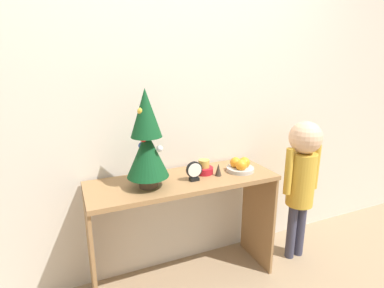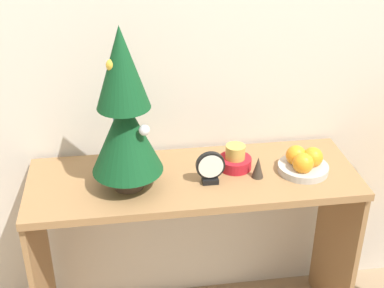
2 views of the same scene
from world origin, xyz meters
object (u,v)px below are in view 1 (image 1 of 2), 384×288
object	(u,v)px
mini_tree	(147,141)
figurine	(218,170)
desk_clock	(194,171)
child_figure	(302,171)
singing_bowl	(204,168)
fruit_bowl	(240,166)

from	to	relation	value
mini_tree	figurine	world-z (taller)	mini_tree
mini_tree	figurine	bearing A→B (deg)	-0.73
desk_clock	child_figure	distance (m)	0.89
figurine	child_figure	world-z (taller)	child_figure
mini_tree	figurine	size ratio (longest dim) A/B	7.04
singing_bowl	child_figure	xyz separation A→B (m)	(0.77, -0.13, -0.09)
desk_clock	child_figure	xyz separation A→B (m)	(0.88, -0.03, -0.12)
desk_clock	singing_bowl	bearing A→B (deg)	39.12
fruit_bowl	figurine	bearing A→B (deg)	-175.23
figurine	child_figure	distance (m)	0.71
mini_tree	fruit_bowl	xyz separation A→B (m)	(0.67, 0.01, -0.25)
fruit_bowl	singing_bowl	bearing A→B (deg)	166.00
desk_clock	child_figure	size ratio (longest dim) A/B	0.11
desk_clock	figurine	xyz separation A→B (m)	(0.18, 0.01, -0.02)
fruit_bowl	singing_bowl	size ratio (longest dim) A/B	1.51
singing_bowl	figurine	bearing A→B (deg)	-48.02
figurine	fruit_bowl	bearing A→B (deg)	4.77
desk_clock	figurine	bearing A→B (deg)	4.23
mini_tree	child_figure	bearing A→B (deg)	-2.56
singing_bowl	desk_clock	xyz separation A→B (m)	(-0.11, -0.09, 0.03)
figurine	singing_bowl	bearing A→B (deg)	131.98
desk_clock	child_figure	world-z (taller)	child_figure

